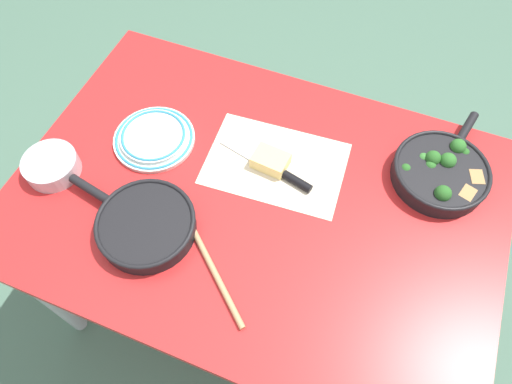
# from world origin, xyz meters

# --- Properties ---
(ground_plane) EXTENTS (14.00, 14.00, 0.00)m
(ground_plane) POSITION_xyz_m (0.00, 0.00, 0.00)
(ground_plane) COLOR #476B56
(dining_table_red) EXTENTS (1.28, 0.89, 0.74)m
(dining_table_red) POSITION_xyz_m (0.00, 0.00, 0.66)
(dining_table_red) COLOR red
(dining_table_red) RESTS_ON ground_plane
(skillet_broccoli) EXTENTS (0.25, 0.36, 0.07)m
(skillet_broccoli) POSITION_xyz_m (0.43, 0.23, 0.77)
(skillet_broccoli) COLOR black
(skillet_broccoli) RESTS_ON dining_table_red
(skillet_eggs) EXTENTS (0.37, 0.25, 0.05)m
(skillet_eggs) POSITION_xyz_m (-0.22, -0.19, 0.77)
(skillet_eggs) COLOR black
(skillet_eggs) RESTS_ON dining_table_red
(wooden_spoon) EXTENTS (0.30, 0.26, 0.02)m
(wooden_spoon) POSITION_xyz_m (-0.07, -0.19, 0.75)
(wooden_spoon) COLOR tan
(wooden_spoon) RESTS_ON dining_table_red
(parchment_sheet) EXTENTS (0.39, 0.28, 0.00)m
(parchment_sheet) POSITION_xyz_m (0.01, 0.12, 0.74)
(parchment_sheet) COLOR beige
(parchment_sheet) RESTS_ON dining_table_red
(grater_knife) EXTENTS (0.29, 0.10, 0.02)m
(grater_knife) POSITION_xyz_m (0.03, 0.09, 0.75)
(grater_knife) COLOR silver
(grater_knife) RESTS_ON dining_table_red
(cheese_block) EXTENTS (0.10, 0.08, 0.04)m
(cheese_block) POSITION_xyz_m (-0.00, 0.11, 0.76)
(cheese_block) COLOR #EFD67A
(cheese_block) RESTS_ON dining_table_red
(dinner_plate_stack) EXTENTS (0.23, 0.23, 0.03)m
(dinner_plate_stack) POSITION_xyz_m (-0.34, 0.06, 0.75)
(dinner_plate_stack) COLOR silver
(dinner_plate_stack) RESTS_ON dining_table_red
(prep_bowl_steel) EXTENTS (0.15, 0.15, 0.05)m
(prep_bowl_steel) POSITION_xyz_m (-0.54, -0.13, 0.77)
(prep_bowl_steel) COLOR #B7B7BC
(prep_bowl_steel) RESTS_ON dining_table_red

